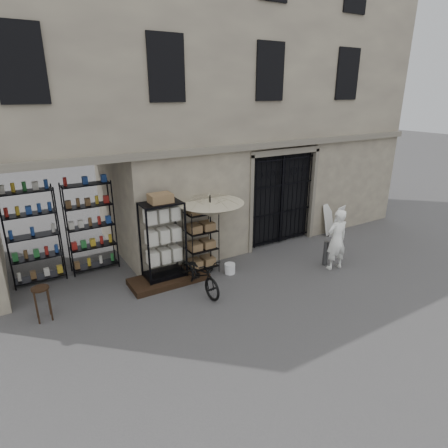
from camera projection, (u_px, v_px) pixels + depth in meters
ground at (278, 283)px, 9.70m from camera, size 80.00×80.00×0.00m
main_building at (202, 98)px, 11.43m from camera, size 14.00×4.00×9.00m
shop_recess at (67, 228)px, 9.26m from camera, size 3.00×1.70×3.00m
shop_shelving at (63, 232)px, 9.72m from camera, size 2.70×0.50×2.50m
iron_gate at (278, 198)px, 11.89m from camera, size 2.50×0.21×3.00m
step_platform at (169, 279)px, 9.75m from camera, size 2.00×0.90×0.15m
display_cabinet at (163, 244)px, 9.47m from camera, size 1.05×0.72×2.15m
wire_rack at (201, 241)px, 10.07m from camera, size 0.93×0.80×1.80m
market_umbrella at (210, 206)px, 9.87m from camera, size 1.86×1.89×2.56m
white_bucket at (230, 268)px, 10.19m from camera, size 0.38×0.38×0.28m
bicycle at (200, 290)px, 9.35m from camera, size 0.67×0.95×1.71m
wooden_stool at (43, 303)px, 8.03m from camera, size 0.45×0.45×0.77m
steel_bollard at (326, 253)px, 10.61m from camera, size 0.17×0.17×0.72m
shopkeeper at (334, 268)px, 10.54m from camera, size 0.82×1.78×0.41m
easel_sign at (333, 220)px, 12.75m from camera, size 0.65×0.70×1.07m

